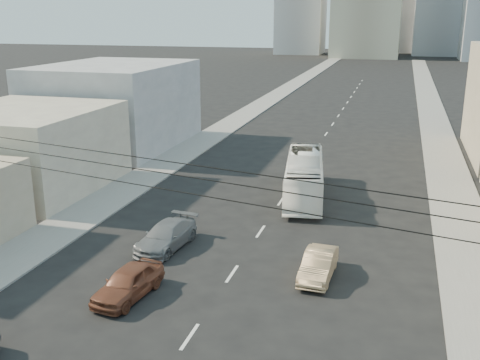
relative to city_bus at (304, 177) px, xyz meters
The scene contains 11 objects.
sidewalk_left 44.59m from the city_bus, 107.11° to the left, with size 3.50×180.00×0.12m, color gray.
sidewalk_right 43.87m from the city_bus, 76.30° to the left, with size 3.50×180.00×0.12m, color gray.
lane_dashes 25.68m from the city_bus, 93.05° to the left, with size 0.15×104.00×0.01m.
city_bus is the anchor object (origin of this frame).
sedan_brown 17.84m from the city_bus, 107.23° to the right, with size 1.72×4.27×1.45m, color brown.
sedan_tan 12.93m from the city_bus, 77.15° to the right, with size 1.42×4.06×1.34m, color tan.
sedan_grey 12.69m from the city_bus, 117.57° to the right, with size 1.98×4.86×1.41m, color slate.
overhead_wires 26.99m from the city_bus, 93.01° to the right, with size 23.01×5.02×0.72m.
bldg_left_mid 20.70m from the city_bus, behind, with size 11.00×12.00×6.00m, color #AB9E89.
bldg_left_far 24.00m from the city_bus, 150.94° to the left, with size 12.00×16.00×8.00m, color gray.
midrise_nw 155.80m from the city_bus, 100.17° to the left, with size 15.00×15.00×34.00m, color #999BA1.
Camera 1 is at (7.48, -10.75, 12.59)m, focal length 42.00 mm.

